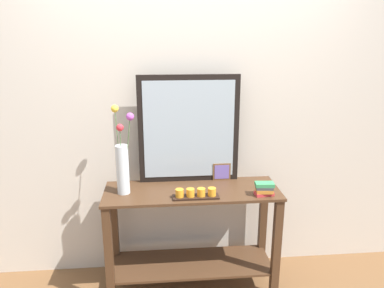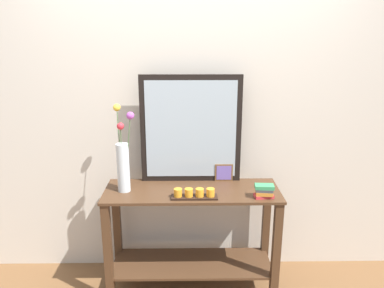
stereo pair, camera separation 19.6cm
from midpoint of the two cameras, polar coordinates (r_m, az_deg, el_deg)
ground_plane at (r=3.11m, az=-1.93°, el=-20.91°), size 7.00×6.00×0.02m
wall_back at (r=2.86m, az=-2.60°, el=5.84°), size 6.40×0.08×2.70m
console_table at (r=2.84m, az=-2.03°, el=-12.98°), size 1.26×0.44×0.80m
mirror_leaning at (r=2.74m, az=-2.52°, el=2.21°), size 0.75×0.03×0.80m
tall_vase_left at (r=2.63m, az=-12.71°, el=-2.86°), size 0.16×0.18×0.61m
candle_tray at (r=2.56m, az=-1.62°, el=-7.69°), size 0.32×0.09×0.07m
picture_frame_small at (r=2.85m, az=2.61°, el=-4.29°), size 0.14×0.01×0.13m
book_stack at (r=2.62m, az=8.92°, el=-6.84°), size 0.13×0.09×0.09m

